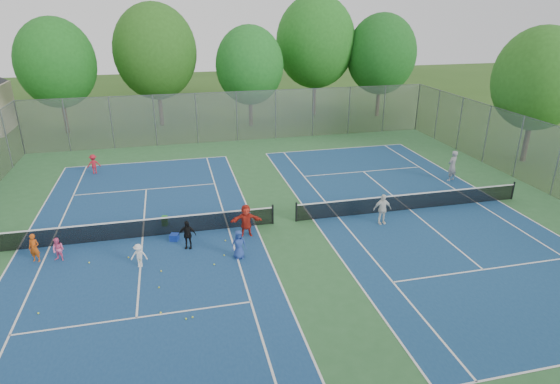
# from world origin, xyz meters

# --- Properties ---
(ground) EXTENTS (120.00, 120.00, 0.00)m
(ground) POSITION_xyz_m (0.00, 0.00, 0.00)
(ground) COLOR #2B4F18
(ground) RESTS_ON ground
(court_pad) EXTENTS (32.00, 32.00, 0.01)m
(court_pad) POSITION_xyz_m (0.00, 0.00, 0.01)
(court_pad) COLOR #2F6334
(court_pad) RESTS_ON ground
(court_left) EXTENTS (10.97, 23.77, 0.01)m
(court_left) POSITION_xyz_m (-7.00, 0.00, 0.02)
(court_left) COLOR navy
(court_left) RESTS_ON court_pad
(court_right) EXTENTS (10.97, 23.77, 0.01)m
(court_right) POSITION_xyz_m (7.00, 0.00, 0.02)
(court_right) COLOR navy
(court_right) RESTS_ON court_pad
(net_left) EXTENTS (12.87, 0.10, 0.91)m
(net_left) POSITION_xyz_m (-7.00, 0.00, 0.46)
(net_left) COLOR black
(net_left) RESTS_ON ground
(net_right) EXTENTS (12.87, 0.10, 0.91)m
(net_right) POSITION_xyz_m (7.00, 0.00, 0.46)
(net_right) COLOR black
(net_right) RESTS_ON ground
(fence_north) EXTENTS (32.00, 0.10, 4.00)m
(fence_north) POSITION_xyz_m (0.00, 16.00, 2.00)
(fence_north) COLOR gray
(fence_north) RESTS_ON ground
(fence_east) EXTENTS (0.10, 32.00, 4.00)m
(fence_east) POSITION_xyz_m (16.00, 0.00, 2.00)
(fence_east) COLOR gray
(fence_east) RESTS_ON ground
(tree_nw) EXTENTS (6.40, 6.40, 9.58)m
(tree_nw) POSITION_xyz_m (-14.00, 22.00, 5.89)
(tree_nw) COLOR #443326
(tree_nw) RESTS_ON ground
(tree_nl) EXTENTS (7.20, 7.20, 10.69)m
(tree_nl) POSITION_xyz_m (-6.00, 23.00, 6.54)
(tree_nl) COLOR #443326
(tree_nl) RESTS_ON ground
(tree_nc) EXTENTS (6.00, 6.00, 8.85)m
(tree_nc) POSITION_xyz_m (2.00, 21.00, 5.39)
(tree_nc) COLOR #443326
(tree_nc) RESTS_ON ground
(tree_nr) EXTENTS (7.60, 7.60, 11.42)m
(tree_nr) POSITION_xyz_m (9.00, 24.00, 7.04)
(tree_nr) COLOR #443326
(tree_nr) RESTS_ON ground
(tree_ne) EXTENTS (6.60, 6.60, 9.77)m
(tree_ne) POSITION_xyz_m (15.00, 22.00, 5.97)
(tree_ne) COLOR #443326
(tree_ne) RESTS_ON ground
(tree_side_e) EXTENTS (6.00, 6.00, 9.20)m
(tree_side_e) POSITION_xyz_m (19.00, 6.00, 5.74)
(tree_side_e) COLOR #443326
(tree_side_e) RESTS_ON ground
(ball_crate) EXTENTS (0.48, 0.48, 0.32)m
(ball_crate) POSITION_xyz_m (-5.52, -0.67, 0.16)
(ball_crate) COLOR #1635AA
(ball_crate) RESTS_ON ground
(ball_hopper) EXTENTS (0.32, 0.32, 0.52)m
(ball_hopper) POSITION_xyz_m (-5.94, 1.06, 0.26)
(ball_hopper) COLOR green
(ball_hopper) RESTS_ON ground
(student_a) EXTENTS (0.55, 0.45, 1.30)m
(student_a) POSITION_xyz_m (-11.38, -1.28, 0.65)
(student_a) COLOR #C54C12
(student_a) RESTS_ON ground
(student_b) EXTENTS (0.64, 0.58, 1.08)m
(student_b) POSITION_xyz_m (-10.41, -1.44, 0.54)
(student_b) COLOR pink
(student_b) RESTS_ON ground
(student_c) EXTENTS (0.74, 0.50, 1.07)m
(student_c) POSITION_xyz_m (-7.01, -2.78, 0.54)
(student_c) COLOR silver
(student_c) RESTS_ON ground
(student_d) EXTENTS (0.86, 0.52, 1.37)m
(student_d) POSITION_xyz_m (-4.93, -1.59, 0.68)
(student_d) COLOR black
(student_d) RESTS_ON ground
(student_e) EXTENTS (0.67, 0.45, 1.32)m
(student_e) POSITION_xyz_m (-2.80, -3.02, 0.66)
(student_e) COLOR navy
(student_e) RESTS_ON ground
(student_f) EXTENTS (1.53, 0.61, 1.61)m
(student_f) POSITION_xyz_m (-2.13, -0.97, 0.80)
(student_f) COLOR red
(student_f) RESTS_ON ground
(child_far_baseline) EXTENTS (0.91, 0.63, 1.30)m
(child_far_baseline) POSITION_xyz_m (-10.37, 10.21, 0.65)
(child_far_baseline) COLOR red
(child_far_baseline) RESTS_ON ground
(instructor) EXTENTS (0.84, 0.71, 1.95)m
(instructor) POSITION_xyz_m (11.72, 3.57, 0.98)
(instructor) COLOR gray
(instructor) RESTS_ON ground
(teen_court_b) EXTENTS (0.95, 0.42, 1.60)m
(teen_court_b) POSITION_xyz_m (4.75, -1.24, 0.80)
(teen_court_b) COLOR white
(teen_court_b) RESTS_ON ground
(tennis_ball_0) EXTENTS (0.07, 0.07, 0.07)m
(tennis_ball_0) POSITION_xyz_m (-6.22, -4.66, 0.03)
(tennis_ball_0) COLOR #AFC62E
(tennis_ball_0) RESTS_ON ground
(tennis_ball_1) EXTENTS (0.07, 0.07, 0.07)m
(tennis_ball_1) POSITION_xyz_m (-6.16, -6.34, 0.03)
(tennis_ball_1) COLOR #D0D832
(tennis_ball_1) RESTS_ON ground
(tennis_ball_2) EXTENTS (0.07, 0.07, 0.07)m
(tennis_ball_2) POSITION_xyz_m (-3.20, -1.35, 0.03)
(tennis_ball_2) COLOR #D7E435
(tennis_ball_2) RESTS_ON ground
(tennis_ball_3) EXTENTS (0.07, 0.07, 0.07)m
(tennis_ball_3) POSITION_xyz_m (-10.44, -5.35, 0.03)
(tennis_ball_3) COLOR #CDEB36
(tennis_ball_3) RESTS_ON ground
(tennis_ball_4) EXTENTS (0.07, 0.07, 0.07)m
(tennis_ball_4) POSITION_xyz_m (-3.94, -3.41, 0.03)
(tennis_ball_4) COLOR #B4D932
(tennis_ball_4) RESTS_ON ground
(tennis_ball_5) EXTENTS (0.07, 0.07, 0.07)m
(tennis_ball_5) POSITION_xyz_m (-6.14, -3.43, 0.03)
(tennis_ball_5) COLOR gold
(tennis_ball_5) RESTS_ON ground
(tennis_ball_6) EXTENTS (0.07, 0.07, 0.07)m
(tennis_ball_6) POSITION_xyz_m (-7.53, -1.94, 0.03)
(tennis_ball_6) COLOR gold
(tennis_ball_6) RESTS_ON ground
(tennis_ball_7) EXTENTS (0.07, 0.07, 0.07)m
(tennis_ball_7) POSITION_xyz_m (-7.03, -2.32, 0.03)
(tennis_ball_7) COLOR #C3E334
(tennis_ball_7) RESTS_ON ground
(tennis_ball_8) EXTENTS (0.07, 0.07, 0.07)m
(tennis_ball_8) POSITION_xyz_m (-3.43, -2.73, 0.03)
(tennis_ball_8) COLOR #ADCA2F
(tennis_ball_8) RESTS_ON ground
(tennis_ball_9) EXTENTS (0.07, 0.07, 0.07)m
(tennis_ball_9) POSITION_xyz_m (-9.15, -2.01, 0.03)
(tennis_ball_9) COLOR yellow
(tennis_ball_9) RESTS_ON ground
(tennis_ball_10) EXTENTS (0.07, 0.07, 0.07)m
(tennis_ball_10) POSITION_xyz_m (-5.29, -6.91, 0.03)
(tennis_ball_10) COLOR #B1D732
(tennis_ball_10) RESTS_ON ground
(tennis_ball_11) EXTENTS (0.07, 0.07, 0.07)m
(tennis_ball_11) POSITION_xyz_m (-5.06, -6.87, 0.03)
(tennis_ball_11) COLOR #CCE234
(tennis_ball_11) RESTS_ON ground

